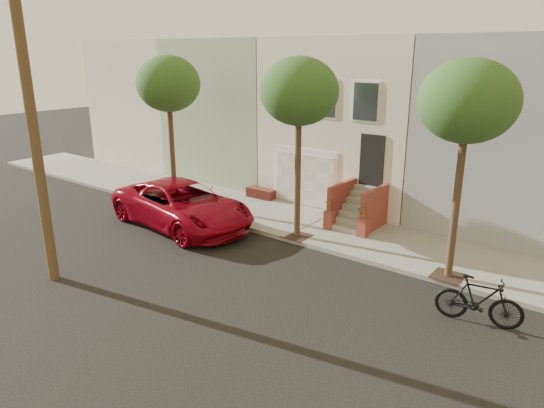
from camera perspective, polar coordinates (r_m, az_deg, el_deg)
The scene contains 9 objects.
ground at distance 16.00m, azimuth -8.22°, elevation -7.34°, with size 90.00×90.00×0.00m, color black.
sidewalk at distance 19.77m, azimuth 2.88°, elevation -2.07°, with size 40.00×3.70×0.15m, color gray.
house_row at distance 23.89m, azimuth 11.15°, elevation 9.80°, with size 33.10×11.70×7.00m.
tree_left at distance 21.31m, azimuth -11.83°, elevation 13.26°, with size 2.70×2.57×6.30m.
tree_mid at distance 16.95m, azimuth 3.12°, elevation 12.65°, with size 2.70×2.57×6.30m.
tree_right at distance 14.58m, azimuth 21.56°, elevation 10.75°, with size 2.70×2.57×6.30m.
utility_pole at distance 7.43m, azimuth 16.69°, elevation 5.50°, with size 23.60×1.22×10.00m.
pickup_truck at distance 19.54m, azimuth -10.30°, elevation -0.10°, with size 2.91×6.31×1.75m, color maroon.
motorcycle at distance 13.63m, azimuth 22.68°, elevation -10.19°, with size 0.60×2.11×1.27m, color black.
Camera 1 is at (10.57, -10.03, 6.61)m, focal length 32.79 mm.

